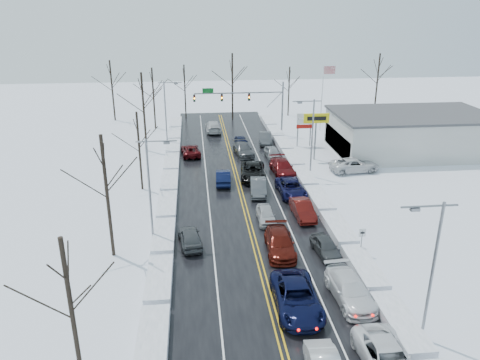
{
  "coord_description": "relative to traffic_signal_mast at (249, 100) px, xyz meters",
  "views": [
    {
      "loc": [
        -4.74,
        -39.71,
        19.12
      ],
      "look_at": [
        -0.37,
        3.18,
        2.5
      ],
      "focal_mm": 35.0,
      "sensor_mm": 36.0,
      "label": 1
    }
  ],
  "objects": [
    {
      "name": "tree_far_c",
      "position": [
        -1.45,
        11.01,
        2.21
      ],
      "size": [
        4.4,
        4.4,
        11.0
      ],
      "color": "#2D231C",
      "rests_on": "ground"
    },
    {
      "name": "parked_car_2",
      "position": [
        11.58,
        -5.24,
        -5.48
      ],
      "size": [
        1.92,
        4.43,
        1.49
      ],
      "primitive_type": "imported",
      "rotation": [
        0.0,
        0.0,
        3.1
      ],
      "color": "black",
      "rests_on": "ground"
    },
    {
      "name": "tree_left_d",
      "position": [
        -14.65,
        -5.99,
        1.86
      ],
      "size": [
        4.2,
        4.2,
        10.5
      ],
      "color": "#2D231C",
      "rests_on": "ground"
    },
    {
      "name": "tires_plus_sign",
      "position": [
        7.05,
        -12.0,
        -0.49
      ],
      "size": [
        3.2,
        0.34,
        6.0
      ],
      "color": "slate",
      "rests_on": "ground"
    },
    {
      "name": "queued_car_3",
      "position": [
        -1.6,
        -34.81,
        -5.48
      ],
      "size": [
        2.48,
        5.56,
        1.58
      ],
      "primitive_type": "imported",
      "rotation": [
        0.0,
        0.0,
        -0.05
      ],
      "color": "#4B100A",
      "rests_on": "ground"
    },
    {
      "name": "ground",
      "position": [
        -3.45,
        -27.99,
        -5.48
      ],
      "size": [
        160.0,
        160.0,
        0.0
      ],
      "primitive_type": "plane",
      "color": "silver",
      "rests_on": "ground"
    },
    {
      "name": "tree_far_b",
      "position": [
        -9.45,
        13.01,
        0.81
      ],
      "size": [
        3.6,
        3.6,
        9.0
      ],
      "color": "#2D231C",
      "rests_on": "ground"
    },
    {
      "name": "streetlight_se",
      "position": [
        4.85,
        -45.99,
        -0.17
      ],
      "size": [
        3.2,
        0.25,
        9.0
      ],
      "color": "slate",
      "rests_on": "ground"
    },
    {
      "name": "queued_car_8",
      "position": [
        -1.62,
        -5.57,
        -5.48
      ],
      "size": [
        1.99,
        4.24,
        1.4
      ],
      "primitive_type": "imported",
      "rotation": [
        0.0,
        0.0,
        0.08
      ],
      "color": "black",
      "rests_on": "ground"
    },
    {
      "name": "queued_car_15",
      "position": [
        2.0,
        -16.86,
        -5.48
      ],
      "size": [
        2.65,
        5.75,
        1.63
      ],
      "primitive_type": "imported",
      "rotation": [
        0.0,
        0.0,
        0.07
      ],
      "color": "#540B0D",
      "rests_on": "ground"
    },
    {
      "name": "queued_car_16",
      "position": [
        1.83,
        -10.93,
        -5.48
      ],
      "size": [
        1.86,
        4.24,
        1.42
      ],
      "primitive_type": "imported",
      "rotation": [
        0.0,
        0.0,
        0.04
      ],
      "color": "gray",
      "rests_on": "ground"
    },
    {
      "name": "queued_car_14",
      "position": [
        1.74,
        -23.18,
        -5.48
      ],
      "size": [
        2.75,
        5.63,
        1.54
      ],
      "primitive_type": "imported",
      "rotation": [
        0.0,
        0.0,
        0.03
      ],
      "color": "black",
      "rests_on": "ground"
    },
    {
      "name": "oncoming_car_0",
      "position": [
        -5.11,
        -19.15,
        -5.48
      ],
      "size": [
        1.83,
        4.64,
        1.5
      ],
      "primitive_type": "imported",
      "rotation": [
        0.0,
        0.0,
        3.09
      ],
      "color": "black",
      "rests_on": "ground"
    },
    {
      "name": "road_surface",
      "position": [
        -3.45,
        -25.99,
        -5.47
      ],
      "size": [
        14.0,
        84.0,
        0.01
      ],
      "primitive_type": "cube",
      "color": "black",
      "rests_on": "ground"
    },
    {
      "name": "oncoming_car_2",
      "position": [
        -5.16,
        2.93,
        -5.48
      ],
      "size": [
        2.42,
        5.76,
        1.66
      ],
      "primitive_type": "imported",
      "rotation": [
        0.0,
        0.0,
        3.16
      ],
      "color": "silver",
      "rests_on": "ground"
    },
    {
      "name": "flagpole",
      "position": [
        11.72,
        2.01,
        0.45
      ],
      "size": [
        1.87,
        1.2,
        10.0
      ],
      "color": "silver",
      "rests_on": "ground"
    },
    {
      "name": "queued_car_4",
      "position": [
        -1.85,
        -29.21,
        -5.48
      ],
      "size": [
        1.67,
        4.02,
        1.36
      ],
      "primitive_type": "imported",
      "rotation": [
        0.0,
        0.0,
        -0.02
      ],
      "color": "silver",
      "rests_on": "ground"
    },
    {
      "name": "oncoming_car_1",
      "position": [
        -8.7,
        -8.67,
        -5.48
      ],
      "size": [
        2.8,
        5.15,
        1.37
      ],
      "primitive_type": "imported",
      "rotation": [
        0.0,
        0.0,
        3.25
      ],
      "color": "#47090C",
      "rests_on": "ground"
    },
    {
      "name": "streetlight_ne",
      "position": [
        4.85,
        -17.99,
        -0.17
      ],
      "size": [
        3.2,
        0.25,
        9.0
      ],
      "color": "slate",
      "rests_on": "ground"
    },
    {
      "name": "tree_left_c",
      "position": [
        -13.95,
        -19.99,
        0.46
      ],
      "size": [
        3.4,
        3.4,
        8.5
      ],
      "color": "#2D231C",
      "rests_on": "ground"
    },
    {
      "name": "queued_car_2",
      "position": [
        -1.85,
        -42.33,
        -5.48
      ],
      "size": [
        2.94,
        6.23,
        1.72
      ],
      "primitive_type": "imported",
      "rotation": [
        0.0,
        0.0,
        -0.01
      ],
      "color": "black",
      "rests_on": "ground"
    },
    {
      "name": "tree_far_e",
      "position": [
        24.55,
        13.01,
        1.86
      ],
      "size": [
        4.2,
        4.2,
        10.5
      ],
      "color": "#2D231C",
      "rests_on": "ground"
    },
    {
      "name": "tree_left_b",
      "position": [
        -14.95,
        -33.99,
        1.51
      ],
      "size": [
        4.0,
        4.0,
        10.0
      ],
      "color": "#2D231C",
      "rests_on": "ground"
    },
    {
      "name": "queued_car_5",
      "position": [
        -1.65,
        -22.53,
        -5.48
      ],
      "size": [
        2.09,
        4.81,
        1.54
      ],
      "primitive_type": "imported",
      "rotation": [
        0.0,
        0.0,
        -0.1
      ],
      "color": "#444649",
      "rests_on": "ground"
    },
    {
      "name": "queued_car_12",
      "position": [
        1.99,
        -35.55,
        -5.48
      ],
      "size": [
        2.01,
        4.12,
        1.35
      ],
      "primitive_type": "imported",
      "rotation": [
        0.0,
        0.0,
        0.11
      ],
      "color": "#383A3C",
      "rests_on": "ground"
    },
    {
      "name": "streetlight_nw",
      "position": [
        -11.74,
        -3.99,
        -0.17
      ],
      "size": [
        3.2,
        0.25,
        9.0
      ],
      "color": "slate",
      "rests_on": "ground"
    },
    {
      "name": "queued_car_17",
      "position": [
        1.89,
        -4.26,
        -5.48
      ],
      "size": [
        2.14,
        4.86,
        1.55
      ],
      "primitive_type": "imported",
      "rotation": [
        0.0,
        0.0,
        -0.11
      ],
      "color": "#3F4144",
      "rests_on": "ground"
    },
    {
      "name": "queued_car_7",
      "position": [
        -1.76,
        -9.22,
        -5.48
      ],
      "size": [
        2.7,
        5.43,
        1.51
      ],
      "primitive_type": "imported",
      "rotation": [
        0.0,
        0.0,
        0.11
      ],
      "color": "#45474B",
      "rests_on": "ground"
    },
    {
      "name": "tree_far_d",
      "position": [
        8.55,
        12.51,
        0.46
      ],
      "size": [
        3.4,
        3.4,
        8.5
      ],
      "color": "#2D231C",
      "rests_on": "ground"
    },
    {
      "name": "tree_left_e",
      "position": [
        -14.25,
        6.01,
        1.16
      ],
      "size": [
        3.8,
        3.8,
        9.5
      ],
      "color": "#2D231C",
      "rests_on": "ground"
    },
    {
      "name": "speed_limit_sign",
      "position": [
        4.75,
        -35.99,
        -3.84
      ],
      "size": [
        0.55,
        0.09,
        2.35
      ],
      "color": "slate",
      "rests_on": "ground"
    },
    {
      "name": "traffic_signal_mast",
      "position": [
        0.0,
        0.0,
        0.0
      ],
      "size": [
        13.28,
        0.39,
        8.0
      ],
      "color": "slate",
      "rests_on": "ground"
    },
    {
      "name": "parked_car_1",
      "position": [
        13.57,
        -11.07,
        -5.48
      ],
      "size": [
        2.12,
        4.82,
        1.38
      ],
      "primitive_type": "imported",
      "rotation": [
        0.0,
        0.0,
        -0.04
      ],
      "color": "#464A4C",
      "rests_on": "ground"
    },
    {
      "name": "queued_car_6",
      "position": [
        -1.61,
        -17.9,
        -5.48
      ],
      "size": [
        3.32,
        6.24,
        1.67
      ],
      "primitive_type": "imported",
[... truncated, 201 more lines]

